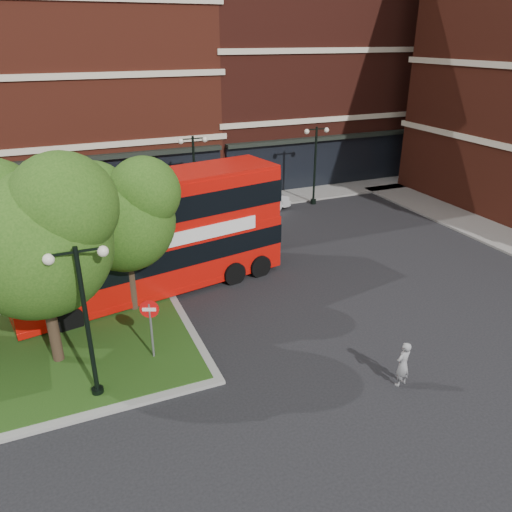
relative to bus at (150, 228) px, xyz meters
name	(u,v)px	position (x,y,z in m)	size (l,w,h in m)	color
ground	(264,358)	(2.33, -6.42, -2.89)	(120.00, 120.00, 0.00)	black
pavement_far	(157,213)	(2.33, 10.08, -2.83)	(44.00, 3.00, 0.12)	slate
terrace_far_right	(303,66)	(16.33, 17.58, 5.11)	(18.00, 12.00, 16.00)	#471911
traffic_island	(11,363)	(-5.67, -3.42, -2.83)	(12.60, 7.60, 0.15)	gray
tree_island_west	(31,230)	(-4.26, -3.85, 1.90)	(5.40, 4.71, 7.21)	#2D2116
tree_island_east	(121,211)	(-1.25, -1.36, 1.35)	(4.46, 3.90, 6.29)	#2D2116
lamp_island	(86,317)	(-3.17, -6.22, -0.07)	(1.72, 0.36, 5.00)	black
lamp_far_left	(194,174)	(4.33, 8.08, -0.07)	(1.72, 0.36, 5.00)	black
lamp_far_right	(315,161)	(12.33, 8.08, -0.07)	(1.72, 0.36, 5.00)	black
bus	(150,228)	(0.00, 0.00, 0.00)	(11.84, 4.72, 4.41)	#BF0D07
woman	(403,364)	(5.75, -9.42, -2.11)	(0.57, 0.37, 1.56)	gray
car_silver	(83,222)	(-2.14, 8.08, -2.12)	(1.83, 4.55, 1.55)	silver
car_white	(253,200)	(8.00, 8.08, -2.12)	(1.64, 4.71, 1.55)	silver
no_entry_sign	(150,318)	(-1.17, -5.02, -1.25)	(0.61, 0.29, 2.31)	slate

